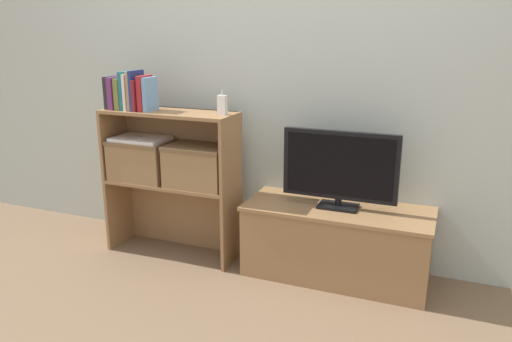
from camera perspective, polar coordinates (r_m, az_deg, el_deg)
name	(u,v)px	position (r m, az deg, el deg)	size (l,w,h in m)	color
ground_plane	(247,277)	(2.98, -1.06, -11.97)	(16.00, 16.00, 0.00)	brown
wall_back	(275,63)	(3.06, 2.19, 12.23)	(10.00, 0.05, 2.40)	#B2BCB2
tv_stand	(336,242)	(2.94, 9.16, -8.02)	(1.06, 0.43, 0.42)	olive
tv	(340,168)	(2.79, 9.55, 0.40)	(0.64, 0.14, 0.44)	black
bookshelf_lower_tier	(178,205)	(3.27, -8.95, -3.91)	(0.84, 0.29, 0.48)	olive
bookshelf_upper_tier	(174,136)	(3.15, -9.31, 3.97)	(0.84, 0.29, 0.44)	olive
book_charcoal	(111,93)	(3.24, -16.19, 8.61)	(0.03, 0.12, 0.20)	#232328
book_plum	(116,93)	(3.22, -15.66, 8.59)	(0.03, 0.15, 0.20)	#6B2D66
book_olive	(122,94)	(3.19, -15.05, 8.52)	(0.03, 0.13, 0.19)	olive
book_teal	(126,91)	(3.17, -14.60, 8.88)	(0.02, 0.13, 0.23)	#1E7075
book_ivory	(130,92)	(3.15, -14.17, 8.78)	(0.02, 0.14, 0.22)	silver
book_tan	(134,91)	(3.14, -13.81, 8.91)	(0.02, 0.13, 0.24)	tan
book_navy	(137,90)	(3.12, -13.47, 8.94)	(0.02, 0.14, 0.24)	navy
book_maroon	(140,95)	(3.11, -13.09, 8.46)	(0.02, 0.16, 0.19)	maroon
book_crimson	(145,93)	(3.09, -12.58, 8.67)	(0.03, 0.13, 0.21)	#B22328
book_skyblue	(150,94)	(3.07, -12.00, 8.58)	(0.03, 0.13, 0.20)	#709ECC
baby_monitor	(222,105)	(2.89, -3.87, 7.54)	(0.05, 0.04, 0.14)	white
storage_basket_left	(142,158)	(3.23, -12.91, 1.44)	(0.38, 0.26, 0.25)	#937047
storage_basket_right	(198,164)	(3.02, -6.62, 0.76)	(0.38, 0.26, 0.25)	#937047
laptop	(141,139)	(3.20, -13.05, 3.62)	(0.34, 0.23, 0.02)	white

